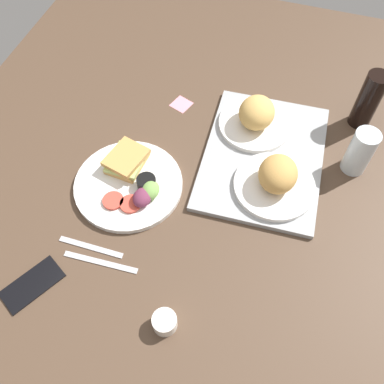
% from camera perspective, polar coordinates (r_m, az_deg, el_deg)
% --- Properties ---
extents(ground_plane, '(1.90, 1.50, 0.03)m').
position_cam_1_polar(ground_plane, '(1.16, -1.11, -0.31)').
color(ground_plane, '#4C3828').
extents(serving_tray, '(0.47, 0.35, 0.02)m').
position_cam_1_polar(serving_tray, '(1.23, 9.58, 4.72)').
color(serving_tray, '#9EA0A3').
rests_on(serving_tray, ground_plane).
extents(bread_plate_near, '(0.21, 0.21, 0.10)m').
position_cam_1_polar(bread_plate_near, '(1.26, 8.62, 9.96)').
color(bread_plate_near, white).
rests_on(bread_plate_near, serving_tray).
extents(bread_plate_far, '(0.22, 0.22, 0.09)m').
position_cam_1_polar(bread_plate_far, '(1.13, 11.31, 1.75)').
color(bread_plate_far, white).
rests_on(bread_plate_far, serving_tray).
extents(plate_with_salad, '(0.30, 0.30, 0.05)m').
position_cam_1_polar(plate_with_salad, '(1.16, -8.30, 1.43)').
color(plate_with_salad, white).
rests_on(plate_with_salad, ground_plane).
extents(drinking_glass, '(0.07, 0.07, 0.14)m').
position_cam_1_polar(drinking_glass, '(1.23, 21.72, 5.07)').
color(drinking_glass, silver).
rests_on(drinking_glass, ground_plane).
extents(soda_bottle, '(0.06, 0.06, 0.18)m').
position_cam_1_polar(soda_bottle, '(1.34, 22.68, 11.35)').
color(soda_bottle, black).
rests_on(soda_bottle, ground_plane).
extents(espresso_cup, '(0.06, 0.06, 0.04)m').
position_cam_1_polar(espresso_cup, '(0.98, -3.71, -17.11)').
color(espresso_cup, silver).
rests_on(espresso_cup, ground_plane).
extents(fork, '(0.02, 0.17, 0.01)m').
position_cam_1_polar(fork, '(1.10, -13.47, -7.21)').
color(fork, '#B7B7BC').
rests_on(fork, ground_plane).
extents(knife, '(0.02, 0.19, 0.01)m').
position_cam_1_polar(knife, '(1.07, -12.23, -9.21)').
color(knife, '#B7B7BC').
rests_on(knife, ground_plane).
extents(cell_phone, '(0.16, 0.13, 0.01)m').
position_cam_1_polar(cell_phone, '(1.09, -20.76, -11.54)').
color(cell_phone, black).
rests_on(cell_phone, ground_plane).
extents(sticky_note, '(0.07, 0.07, 0.00)m').
position_cam_1_polar(sticky_note, '(1.36, -1.44, 11.75)').
color(sticky_note, pink).
rests_on(sticky_note, ground_plane).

